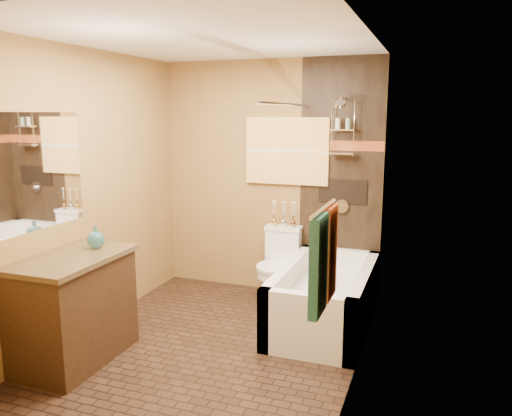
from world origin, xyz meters
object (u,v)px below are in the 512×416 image
at_px(sunset_painting, 287,151).
at_px(vanity, 74,308).
at_px(bathtub, 325,302).
at_px(toilet, 278,265).

xyz_separation_m(sunset_painting, vanity, (-1.12, -2.06, -1.12)).
relative_size(bathtub, toilet, 1.98).
distance_m(sunset_painting, toilet, 1.19).
bearing_deg(vanity, sunset_painting, 60.88).
height_order(sunset_painting, toilet, sunset_painting).
bearing_deg(toilet, vanity, -124.42).
relative_size(bathtub, vanity, 1.54).
bearing_deg(sunset_painting, bathtub, -50.39).
height_order(sunset_painting, vanity, sunset_painting).
distance_m(sunset_painting, vanity, 2.60).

